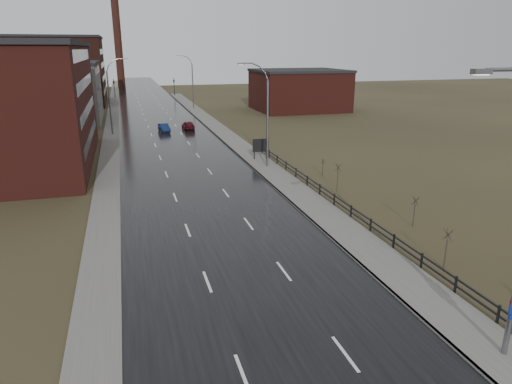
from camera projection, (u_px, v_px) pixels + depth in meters
road at (167, 134)px, 70.47m from camera, size 14.00×300.00×0.06m
sidewalk_right at (268, 169)px, 49.82m from camera, size 3.20×180.00×0.18m
curb_right at (255, 170)px, 49.42m from camera, size 0.16×180.00×0.18m
sidewalk_left at (111, 137)px, 68.30m from camera, size 2.40×260.00×0.12m
warehouse_mid at (52, 93)px, 80.64m from camera, size 16.32×20.40×10.50m
warehouse_far at (45, 71)px, 106.06m from camera, size 26.52×24.48×15.50m
building_right at (299, 90)px, 97.37m from camera, size 18.36×16.32×8.50m
smokestack at (118, 39)px, 146.72m from camera, size 2.70×2.70×30.70m
streetlight_right_mid at (265, 115)px, 48.98m from camera, size 3.36×0.28×11.35m
streetlight_left at (111, 96)px, 68.53m from camera, size 3.36×0.28×11.35m
streetlight_right_far at (191, 82)px, 98.47m from camera, size 3.36×0.28×11.35m
guardrail at (355, 213)px, 34.79m from camera, size 0.10×53.05×1.10m
shrub_c at (446, 248)px, 27.14m from camera, size 0.61×0.64×2.57m
shrub_d at (414, 211)px, 33.73m from camera, size 0.55×0.58×2.34m
shrub_e at (338, 176)px, 42.07m from camera, size 0.63×0.66×2.66m
shrub_f at (323, 166)px, 47.63m from camera, size 0.42×0.44×1.74m
billboard at (261, 146)px, 53.67m from camera, size 1.97×0.17×2.60m
traffic_light_left at (114, 80)px, 121.97m from camera, size 0.58×2.73×5.30m
traffic_light_right at (174, 79)px, 126.20m from camera, size 0.58×2.73×5.30m
car_near at (164, 128)px, 72.33m from camera, size 1.76×3.99×1.27m
car_far at (188, 125)px, 74.39m from camera, size 1.79×4.19×1.41m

